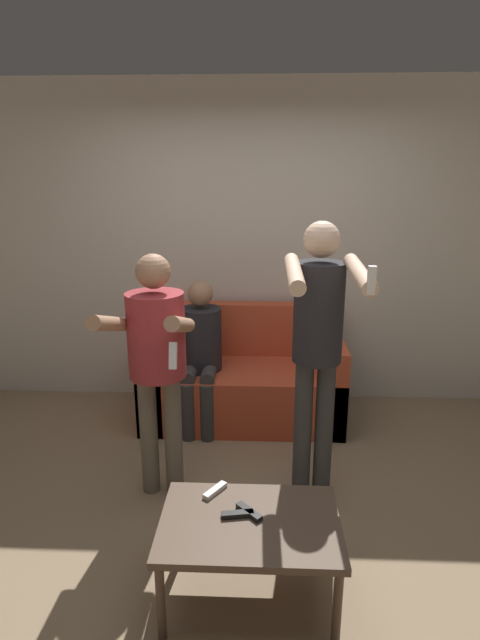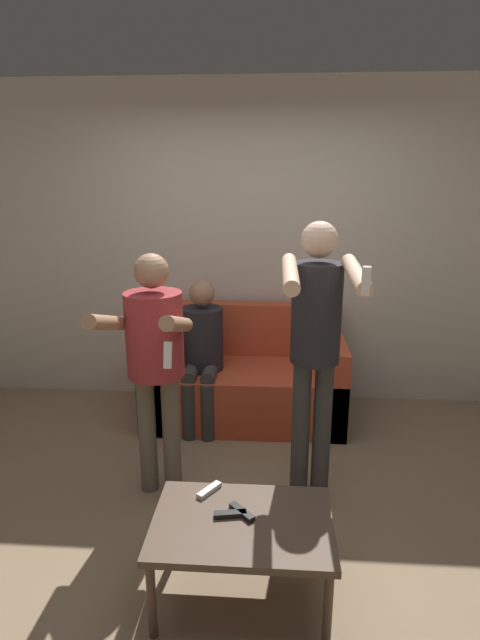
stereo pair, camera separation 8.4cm
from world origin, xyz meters
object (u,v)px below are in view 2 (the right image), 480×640
at_px(couch, 245,380).
at_px(person_standing_right, 316,336).
at_px(remote_mid, 242,512).
at_px(coffee_table, 242,529).
at_px(remote_near, 230,514).
at_px(person_standing_left, 154,350).
at_px(person_seated, 202,347).
at_px(remote_far, 209,490).

distance_m(couch, person_standing_right, 1.41).
bearing_deg(remote_mid, coffee_table, -83.49).
bearing_deg(remote_near, person_standing_left, 123.36).
xyz_separation_m(coffee_table, remote_near, (-0.06, 0.03, 0.06)).
relative_size(person_seated, remote_near, 7.61).
relative_size(person_standing_left, person_standing_right, 0.89).
height_order(couch, person_seated, person_seated).
xyz_separation_m(couch, person_standing_right, (0.47, -1.10, 0.75)).
bearing_deg(person_standing_right, remote_far, -132.52).
bearing_deg(person_standing_left, person_standing_right, -0.22).
xyz_separation_m(person_standing_right, person_seated, (-0.80, 0.94, -0.41)).
bearing_deg(coffee_table, person_standing_right, 65.24).
bearing_deg(couch, person_seated, -153.67).
relative_size(person_standing_right, person_seated, 1.46).
relative_size(couch, remote_far, 11.05).
bearing_deg(remote_far, person_standing_left, 123.27).
height_order(couch, remote_near, couch).
xyz_separation_m(remote_mid, remote_far, (-0.17, 0.16, 0.00)).
bearing_deg(person_seated, remote_far, -80.72).
bearing_deg(person_seated, remote_near, -77.86).
height_order(person_seated, remote_near, person_seated).
bearing_deg(person_standing_left, person_seated, 81.31).
height_order(couch, coffee_table, couch).
relative_size(coffee_table, remote_near, 5.37).
relative_size(coffee_table, remote_far, 5.75).
height_order(person_seated, coffee_table, person_seated).
distance_m(person_standing_right, coffee_table, 1.11).
distance_m(person_standing_right, remote_near, 1.08).
bearing_deg(person_standing_right, person_standing_left, 179.78).
bearing_deg(remote_mid, person_seated, 104.07).
bearing_deg(person_seated, person_standing_right, -49.65).
relative_size(remote_mid, remote_far, 0.93).
xyz_separation_m(person_standing_right, remote_far, (-0.55, -0.59, -0.63)).
xyz_separation_m(person_standing_right, remote_mid, (-0.37, -0.75, -0.63)).
bearing_deg(person_standing_right, couch, 113.14).
bearing_deg(remote_near, remote_mid, 20.09).
xyz_separation_m(couch, remote_near, (0.04, -1.87, 0.12)).
xyz_separation_m(coffee_table, remote_far, (-0.18, 0.20, 0.06)).
bearing_deg(couch, person_standing_left, -113.19).
distance_m(coffee_table, remote_mid, 0.07).
distance_m(person_standing_left, person_seated, 0.99).
relative_size(person_standing_left, remote_mid, 11.38).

